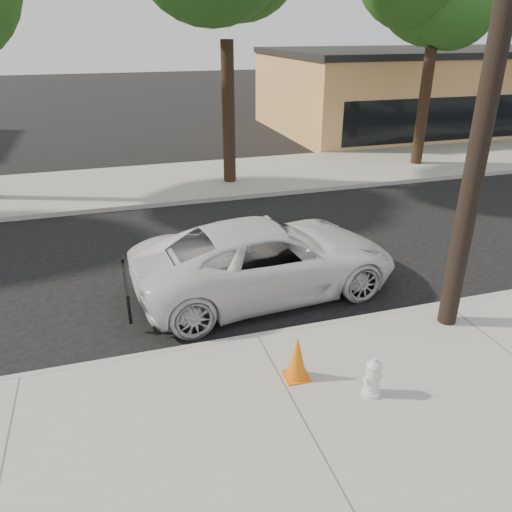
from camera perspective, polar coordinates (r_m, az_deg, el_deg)
name	(u,v)px	position (r m, az deg, el deg)	size (l,w,h in m)	color
ground	(229,289)	(11.02, -3.08, -3.83)	(120.00, 120.00, 0.00)	black
near_sidewalk	(302,421)	(7.62, 5.25, -18.24)	(90.00, 4.40, 0.15)	gray
far_sidewalk	(173,182)	(18.79, -9.51, 8.35)	(90.00, 5.00, 0.15)	gray
curb_near	(257,338)	(9.24, 0.13, -9.38)	(90.00, 0.12, 0.16)	#9E9B93
building_main	(433,90)	(31.46, 19.56, 17.43)	(18.00, 10.00, 4.00)	tan
utility_pole	(494,67)	(8.93, 25.53, 18.91)	(1.40, 0.34, 9.00)	black
police_cruiser	(267,258)	(10.61, 1.25, -0.22)	(2.61, 5.66, 1.57)	silver
fire_hydrant	(373,378)	(7.93, 13.20, -13.42)	(0.32, 0.29, 0.60)	silver
traffic_cone	(297,358)	(8.03, 4.71, -11.56)	(0.40, 0.40, 0.75)	orange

